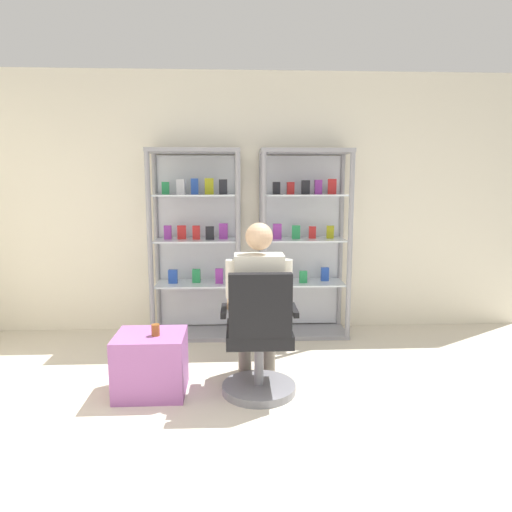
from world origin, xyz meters
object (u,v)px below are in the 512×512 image
display_cabinet_right (303,242)px  storage_crate (151,364)px  seated_shopkeeper (258,297)px  display_cabinet_left (196,242)px  office_chair (259,345)px  tea_glass (156,330)px

display_cabinet_right → storage_crate: (-1.34, -1.39, -0.74)m
seated_shopkeeper → display_cabinet_right: bearing=67.8°
display_cabinet_left → display_cabinet_right: same height
display_cabinet_left → office_chair: display_cabinet_left is taller
seated_shopkeeper → office_chair: bearing=-90.6°
storage_crate → tea_glass: bearing=-36.1°
display_cabinet_left → tea_glass: display_cabinet_left is taller
tea_glass → office_chair: bearing=-3.4°
storage_crate → seated_shopkeeper: bearing=5.8°
office_chair → storage_crate: 0.83m
display_cabinet_right → tea_glass: bearing=-132.4°
storage_crate → display_cabinet_right: bearing=45.9°
office_chair → storage_crate: size_ratio=1.87×
display_cabinet_right → seated_shopkeeper: (-0.53, -1.30, -0.26)m
seated_shopkeeper → storage_crate: (-0.81, -0.08, -0.48)m
display_cabinet_left → storage_crate: size_ratio=3.70×
display_cabinet_right → office_chair: 1.66m
display_cabinet_right → seated_shopkeeper: bearing=-112.2°
display_cabinet_right → storage_crate: bearing=-134.1°
display_cabinet_right → display_cabinet_left: bearing=-180.0°
display_cabinet_right → tea_glass: (-1.30, -1.42, -0.46)m
storage_crate → tea_glass: (0.05, -0.04, 0.27)m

